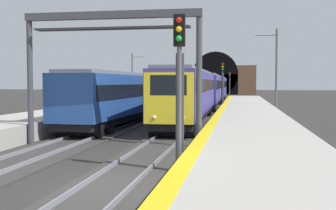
{
  "coord_description": "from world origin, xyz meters",
  "views": [
    {
      "loc": [
        -11.5,
        -3.7,
        3.06
      ],
      "look_at": [
        14.68,
        0.75,
        1.63
      ],
      "focal_mm": 45.07,
      "sensor_mm": 36.0,
      "label": 1
    }
  ],
  "objects_px": {
    "railway_signal_near": "(179,78)",
    "overhead_signal_gantry": "(111,44)",
    "catenary_mast_near": "(276,71)",
    "catenary_mast_far": "(133,77)",
    "railway_signal_mid": "(223,81)",
    "train_adjacent_platform": "(155,92)",
    "railway_signal_far": "(230,82)",
    "train_main_approaching": "(208,89)"
  },
  "relations": [
    {
      "from": "railway_signal_far",
      "to": "catenary_mast_near",
      "type": "bearing_deg",
      "value": 6.88
    },
    {
      "from": "railway_signal_far",
      "to": "catenary_mast_far",
      "type": "bearing_deg",
      "value": -27.71
    },
    {
      "from": "train_main_approaching",
      "to": "catenary_mast_near",
      "type": "height_order",
      "value": "catenary_mast_near"
    },
    {
      "from": "train_adjacent_platform",
      "to": "train_main_approaching",
      "type": "bearing_deg",
      "value": -24.71
    },
    {
      "from": "railway_signal_near",
      "to": "catenary_mast_near",
      "type": "distance_m",
      "value": 27.72
    },
    {
      "from": "railway_signal_mid",
      "to": "catenary_mast_near",
      "type": "height_order",
      "value": "catenary_mast_near"
    },
    {
      "from": "railway_signal_near",
      "to": "railway_signal_far",
      "type": "bearing_deg",
      "value": -180.0
    },
    {
      "from": "train_main_approaching",
      "to": "railway_signal_near",
      "type": "bearing_deg",
      "value": 2.12
    },
    {
      "from": "train_adjacent_platform",
      "to": "railway_signal_mid",
      "type": "distance_m",
      "value": 10.69
    },
    {
      "from": "train_adjacent_platform",
      "to": "overhead_signal_gantry",
      "type": "height_order",
      "value": "overhead_signal_gantry"
    },
    {
      "from": "catenary_mast_near",
      "to": "catenary_mast_far",
      "type": "height_order",
      "value": "catenary_mast_near"
    },
    {
      "from": "train_main_approaching",
      "to": "railway_signal_near",
      "type": "xyz_separation_m",
      "value": [
        -36.77,
        -1.72,
        0.92
      ]
    },
    {
      "from": "railway_signal_near",
      "to": "railway_signal_mid",
      "type": "relative_size",
      "value": 0.98
    },
    {
      "from": "train_adjacent_platform",
      "to": "catenary_mast_far",
      "type": "relative_size",
      "value": 5.7
    },
    {
      "from": "railway_signal_far",
      "to": "railway_signal_mid",
      "type": "bearing_deg",
      "value": 0.0
    },
    {
      "from": "overhead_signal_gantry",
      "to": "catenary_mast_far",
      "type": "distance_m",
      "value": 41.63
    },
    {
      "from": "railway_signal_near",
      "to": "train_main_approaching",
      "type": "bearing_deg",
      "value": -177.32
    },
    {
      "from": "train_adjacent_platform",
      "to": "catenary_mast_near",
      "type": "bearing_deg",
      "value": -89.16
    },
    {
      "from": "train_main_approaching",
      "to": "railway_signal_mid",
      "type": "xyz_separation_m",
      "value": [
        -0.94,
        -1.72,
        0.97
      ]
    },
    {
      "from": "railway_signal_mid",
      "to": "railway_signal_far",
      "type": "relative_size",
      "value": 1.04
    },
    {
      "from": "train_adjacent_platform",
      "to": "railway_signal_far",
      "type": "distance_m",
      "value": 44.8
    },
    {
      "from": "train_main_approaching",
      "to": "railway_signal_mid",
      "type": "relative_size",
      "value": 10.84
    },
    {
      "from": "railway_signal_near",
      "to": "overhead_signal_gantry",
      "type": "relative_size",
      "value": 0.61
    },
    {
      "from": "railway_signal_mid",
      "to": "catenary_mast_far",
      "type": "height_order",
      "value": "catenary_mast_far"
    },
    {
      "from": "railway_signal_mid",
      "to": "catenary_mast_near",
      "type": "bearing_deg",
      "value": 31.82
    },
    {
      "from": "train_main_approaching",
      "to": "railway_signal_far",
      "type": "xyz_separation_m",
      "value": [
        34.89,
        -1.72,
        0.87
      ]
    },
    {
      "from": "train_adjacent_platform",
      "to": "railway_signal_far",
      "type": "height_order",
      "value": "railway_signal_far"
    },
    {
      "from": "train_adjacent_platform",
      "to": "catenary_mast_near",
      "type": "relative_size",
      "value": 5.17
    },
    {
      "from": "train_main_approaching",
      "to": "railway_signal_far",
      "type": "bearing_deg",
      "value": 176.62
    },
    {
      "from": "railway_signal_near",
      "to": "railway_signal_mid",
      "type": "bearing_deg",
      "value": -180.0
    },
    {
      "from": "railway_signal_near",
      "to": "overhead_signal_gantry",
      "type": "bearing_deg",
      "value": -143.55
    },
    {
      "from": "train_adjacent_platform",
      "to": "overhead_signal_gantry",
      "type": "bearing_deg",
      "value": -172.34
    },
    {
      "from": "train_adjacent_platform",
      "to": "catenary_mast_far",
      "type": "distance_m",
      "value": 20.05
    },
    {
      "from": "train_adjacent_platform",
      "to": "railway_signal_mid",
      "type": "relative_size",
      "value": 7.77
    },
    {
      "from": "railway_signal_mid",
      "to": "train_main_approaching",
      "type": "bearing_deg",
      "value": -118.65
    },
    {
      "from": "railway_signal_far",
      "to": "catenary_mast_near",
      "type": "relative_size",
      "value": 0.64
    },
    {
      "from": "railway_signal_near",
      "to": "catenary_mast_far",
      "type": "relative_size",
      "value": 0.72
    },
    {
      "from": "train_main_approaching",
      "to": "railway_signal_mid",
      "type": "bearing_deg",
      "value": 60.79
    },
    {
      "from": "train_adjacent_platform",
      "to": "catenary_mast_near",
      "type": "height_order",
      "value": "catenary_mast_near"
    },
    {
      "from": "railway_signal_near",
      "to": "railway_signal_far",
      "type": "height_order",
      "value": "railway_signal_near"
    },
    {
      "from": "overhead_signal_gantry",
      "to": "railway_signal_far",
      "type": "bearing_deg",
      "value": -3.5
    },
    {
      "from": "railway_signal_near",
      "to": "railway_signal_mid",
      "type": "height_order",
      "value": "railway_signal_mid"
    }
  ]
}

